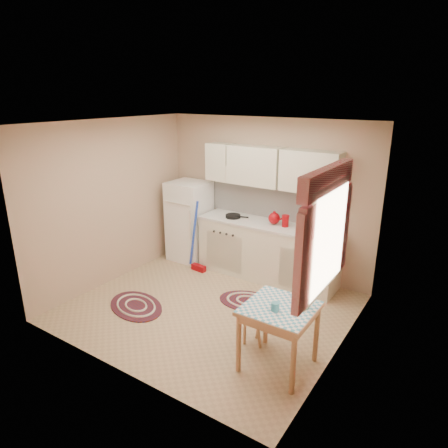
% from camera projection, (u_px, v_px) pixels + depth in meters
% --- Properties ---
extents(room_shell, '(3.64, 3.60, 2.52)m').
position_uv_depth(room_shell, '(228.00, 194.00, 5.16)').
color(room_shell, tan).
rests_on(room_shell, ground).
extents(fridge, '(0.65, 0.60, 1.40)m').
position_uv_depth(fridge, '(190.00, 221.00, 7.01)').
color(fridge, white).
rests_on(fridge, ground).
extents(broom, '(0.29, 0.15, 1.20)m').
position_uv_depth(broom, '(198.00, 237.00, 6.53)').
color(broom, blue).
rests_on(broom, ground).
extents(base_cabinets, '(2.25, 0.60, 0.88)m').
position_uv_depth(base_cabinets, '(267.00, 252.00, 6.34)').
color(base_cabinets, silver).
rests_on(base_cabinets, ground).
extents(countertop, '(2.27, 0.62, 0.04)m').
position_uv_depth(countertop, '(268.00, 225.00, 6.19)').
color(countertop, silver).
rests_on(countertop, base_cabinets).
extents(frying_pan, '(0.29, 0.29, 0.05)m').
position_uv_depth(frying_pan, '(233.00, 216.00, 6.46)').
color(frying_pan, black).
rests_on(frying_pan, countertop).
extents(red_kettle, '(0.25, 0.24, 0.20)m').
position_uv_depth(red_kettle, '(274.00, 218.00, 6.10)').
color(red_kettle, '#8F050C').
rests_on(red_kettle, countertop).
extents(red_canister, '(0.11, 0.11, 0.16)m').
position_uv_depth(red_canister, '(285.00, 222.00, 6.01)').
color(red_canister, '#8F050C').
rests_on(red_canister, countertop).
extents(table, '(0.72, 0.72, 0.72)m').
position_uv_depth(table, '(278.00, 337.00, 4.27)').
color(table, tan).
rests_on(table, ground).
extents(stool, '(0.34, 0.34, 0.42)m').
position_uv_depth(stool, '(254.00, 328.00, 4.71)').
color(stool, '#8F050C').
rests_on(stool, ground).
extents(coffee_pot, '(0.18, 0.16, 0.29)m').
position_uv_depth(coffee_pot, '(305.00, 296.00, 4.10)').
color(coffee_pot, teal).
rests_on(coffee_pot, table).
extents(mug, '(0.11, 0.11, 0.10)m').
position_uv_depth(mug, '(275.00, 307.00, 4.07)').
color(mug, teal).
rests_on(mug, table).
extents(rug_center, '(0.98, 0.74, 0.02)m').
position_uv_depth(rug_center, '(249.00, 301.00, 5.71)').
color(rug_center, '#651D0B').
rests_on(rug_center, ground).
extents(rug_left, '(1.11, 0.91, 0.02)m').
position_uv_depth(rug_left, '(136.00, 306.00, 5.59)').
color(rug_left, '#651D0B').
rests_on(rug_left, ground).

